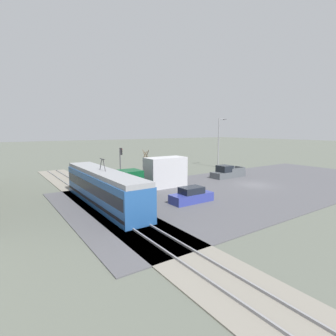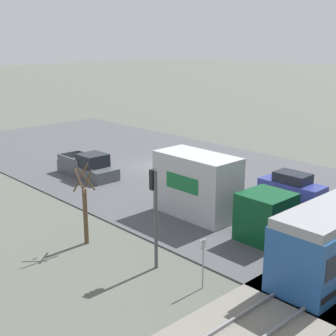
# 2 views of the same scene
# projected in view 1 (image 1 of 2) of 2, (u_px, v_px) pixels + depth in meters

# --- Properties ---
(ground_plane) EXTENTS (320.00, 320.00, 0.00)m
(ground_plane) POSITION_uv_depth(u_px,v_px,m) (254.00, 185.00, 34.69)
(ground_plane) COLOR #565B51
(road_surface) EXTENTS (20.62, 47.93, 0.08)m
(road_surface) POSITION_uv_depth(u_px,v_px,m) (254.00, 185.00, 34.69)
(road_surface) COLOR #4C4C51
(road_surface) RESTS_ON ground
(rail_bed) EXTENTS (56.55, 4.40, 0.22)m
(rail_bed) POSITION_uv_depth(u_px,v_px,m) (114.00, 211.00, 23.65)
(rail_bed) COLOR gray
(rail_bed) RESTS_ON ground
(light_rail_tram) EXTENTS (15.37, 2.70, 4.47)m
(light_rail_tram) POSITION_uv_depth(u_px,v_px,m) (103.00, 188.00, 25.47)
(light_rail_tram) COLOR #235193
(light_rail_tram) RESTS_ON ground
(box_truck) EXTENTS (2.56, 8.82, 3.77)m
(box_truck) POSITION_uv_depth(u_px,v_px,m) (157.00, 174.00, 32.63)
(box_truck) COLOR #0C4723
(box_truck) RESTS_ON ground
(pickup_truck) EXTENTS (2.08, 5.68, 1.88)m
(pickup_truck) POSITION_uv_depth(u_px,v_px,m) (227.00, 173.00, 39.99)
(pickup_truck) COLOR #4C5156
(pickup_truck) RESTS_ON ground
(sedan_car_0) EXTENTS (1.79, 4.50, 1.56)m
(sedan_car_0) POSITION_uv_depth(u_px,v_px,m) (191.00, 196.00, 26.29)
(sedan_car_0) COLOR navy
(sedan_car_0) RESTS_ON ground
(traffic_light_pole) EXTENTS (0.28, 0.47, 4.78)m
(traffic_light_pole) POSITION_uv_depth(u_px,v_px,m) (121.00, 160.00, 36.42)
(traffic_light_pole) COLOR #47474C
(traffic_light_pole) RESTS_ON ground
(street_tree) EXTENTS (1.02, 0.85, 4.29)m
(street_tree) POSITION_uv_depth(u_px,v_px,m) (146.00, 165.00, 39.80)
(street_tree) COLOR brown
(street_tree) RESTS_ON ground
(street_lamp_near_crossing) EXTENTS (0.36, 1.95, 9.46)m
(street_lamp_near_crossing) POSITION_uv_depth(u_px,v_px,m) (219.00, 140.00, 50.76)
(street_lamp_near_crossing) COLOR gray
(street_lamp_near_crossing) RESTS_ON ground
(no_parking_sign) EXTENTS (0.32, 0.08, 2.27)m
(no_parking_sign) POSITION_uv_depth(u_px,v_px,m) (102.00, 174.00, 34.91)
(no_parking_sign) COLOR gray
(no_parking_sign) RESTS_ON ground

